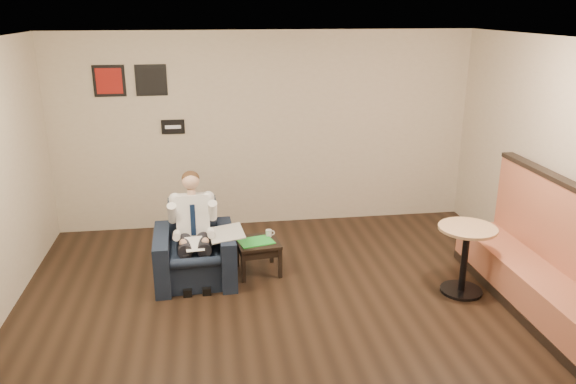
{
  "coord_description": "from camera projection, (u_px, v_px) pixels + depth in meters",
  "views": [
    {
      "loc": [
        -0.83,
        -4.89,
        3.11
      ],
      "look_at": [
        0.06,
        1.2,
        1.06
      ],
      "focal_mm": 35.0,
      "sensor_mm": 36.0,
      "label": 1
    }
  ],
  "objects": [
    {
      "name": "ground",
      "position": [
        299.0,
        328.0,
        5.68
      ],
      "size": [
        6.0,
        6.0,
        0.0
      ],
      "primitive_type": "plane",
      "color": "black",
      "rests_on": "ground"
    },
    {
      "name": "wall_back",
      "position": [
        265.0,
        131.0,
        8.06
      ],
      "size": [
        6.0,
        0.02,
        2.8
      ],
      "primitive_type": "cube",
      "color": "beige",
      "rests_on": "ground"
    },
    {
      "name": "ceiling",
      "position": [
        301.0,
        43.0,
        4.8
      ],
      "size": [
        6.0,
        6.0,
        0.02
      ],
      "primitive_type": "cube",
      "color": "white",
      "rests_on": "wall_back"
    },
    {
      "name": "seating_sign",
      "position": [
        173.0,
        127.0,
        7.83
      ],
      "size": [
        0.32,
        0.02,
        0.2
      ],
      "primitive_type": "cube",
      "color": "black",
      "rests_on": "wall_back"
    },
    {
      "name": "art_print_left",
      "position": [
        109.0,
        81.0,
        7.52
      ],
      "size": [
        0.42,
        0.03,
        0.42
      ],
      "primitive_type": "cube",
      "color": "maroon",
      "rests_on": "wall_back"
    },
    {
      "name": "art_print_right",
      "position": [
        151.0,
        80.0,
        7.59
      ],
      "size": [
        0.42,
        0.03,
        0.42
      ],
      "primitive_type": "cube",
      "color": "black",
      "rests_on": "wall_back"
    },
    {
      "name": "armchair",
      "position": [
        194.0,
        245.0,
        6.57
      ],
      "size": [
        0.95,
        0.95,
        0.89
      ],
      "primitive_type": "cube",
      "rotation": [
        0.0,
        0.0,
        0.04
      ],
      "color": "black",
      "rests_on": "ground"
    },
    {
      "name": "seated_man",
      "position": [
        194.0,
        236.0,
        6.41
      ],
      "size": [
        0.61,
        0.89,
        1.22
      ],
      "primitive_type": null,
      "rotation": [
        0.0,
        0.0,
        0.04
      ],
      "color": "white",
      "rests_on": "armchair"
    },
    {
      "name": "lap_papers",
      "position": [
        194.0,
        244.0,
        6.34
      ],
      "size": [
        0.23,
        0.31,
        0.01
      ],
      "primitive_type": "cube",
      "rotation": [
        0.0,
        0.0,
        0.11
      ],
      "color": "white",
      "rests_on": "seated_man"
    },
    {
      "name": "newspaper",
      "position": [
        226.0,
        233.0,
        6.49
      ],
      "size": [
        0.43,
        0.52,
        0.01
      ],
      "primitive_type": "cube",
      "rotation": [
        0.0,
        0.0,
        0.09
      ],
      "color": "silver",
      "rests_on": "armchair"
    },
    {
      "name": "side_table",
      "position": [
        258.0,
        256.0,
        6.83
      ],
      "size": [
        0.55,
        0.55,
        0.41
      ],
      "primitive_type": "cube",
      "rotation": [
        0.0,
        0.0,
        0.12
      ],
      "color": "black",
      "rests_on": "ground"
    },
    {
      "name": "green_folder",
      "position": [
        256.0,
        241.0,
        6.74
      ],
      "size": [
        0.47,
        0.38,
        0.01
      ],
      "primitive_type": "cube",
      "rotation": [
        0.0,
        0.0,
        0.26
      ],
      "color": "green",
      "rests_on": "side_table"
    },
    {
      "name": "coffee_mug",
      "position": [
        269.0,
        233.0,
        6.9
      ],
      "size": [
        0.08,
        0.08,
        0.09
      ],
      "primitive_type": "cylinder",
      "rotation": [
        0.0,
        0.0,
        0.12
      ],
      "color": "white",
      "rests_on": "side_table"
    },
    {
      "name": "smartphone",
      "position": [
        259.0,
        236.0,
        6.91
      ],
      "size": [
        0.13,
        0.07,
        0.01
      ],
      "primitive_type": "cube",
      "rotation": [
        0.0,
        0.0,
        -0.06
      ],
      "color": "black",
      "rests_on": "side_table"
    },
    {
      "name": "banquette",
      "position": [
        542.0,
        249.0,
        5.88
      ],
      "size": [
        0.63,
        2.66,
        1.36
      ],
      "primitive_type": "cube",
      "color": "#B36345",
      "rests_on": "ground"
    },
    {
      "name": "cafe_table",
      "position": [
        464.0,
        260.0,
        6.29
      ],
      "size": [
        0.68,
        0.68,
        0.8
      ],
      "primitive_type": "cylinder",
      "rotation": [
        0.0,
        0.0,
        -0.06
      ],
      "color": "tan",
      "rests_on": "ground"
    }
  ]
}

